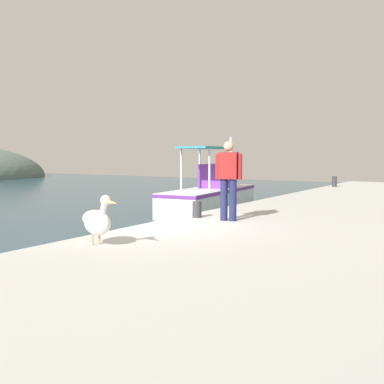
{
  "coord_description": "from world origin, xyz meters",
  "views": [
    {
      "loc": [
        -7.23,
        -5.74,
        2.22
      ],
      "look_at": [
        4.9,
        2.06,
        1.02
      ],
      "focal_mm": 40.79,
      "sensor_mm": 36.0,
      "label": 1
    }
  ],
  "objects_px": {
    "fisherman_standing": "(229,177)",
    "mooring_bollard_nearest": "(197,209)",
    "fishing_boat_third": "(211,195)",
    "mooring_bollard_second": "(334,182)",
    "pelican": "(97,220)"
  },
  "relations": [
    {
      "from": "fisherman_standing",
      "to": "mooring_bollard_nearest",
      "type": "relative_size",
      "value": 4.66
    },
    {
      "from": "fishing_boat_third",
      "to": "mooring_bollard_second",
      "type": "height_order",
      "value": "fishing_boat_third"
    },
    {
      "from": "mooring_bollard_nearest",
      "to": "mooring_bollard_second",
      "type": "xyz_separation_m",
      "value": [
        11.88,
        0.0,
        0.05
      ]
    },
    {
      "from": "fishing_boat_third",
      "to": "pelican",
      "type": "distance_m",
      "value": 10.84
    },
    {
      "from": "fishing_boat_third",
      "to": "mooring_bollard_nearest",
      "type": "xyz_separation_m",
      "value": [
        -6.63,
        -3.5,
        0.32
      ]
    },
    {
      "from": "fisherman_standing",
      "to": "fishing_boat_third",
      "type": "bearing_deg",
      "value": 33.02
    },
    {
      "from": "fisherman_standing",
      "to": "mooring_bollard_nearest",
      "type": "xyz_separation_m",
      "value": [
        0.04,
        0.84,
        -0.77
      ]
    },
    {
      "from": "mooring_bollard_nearest",
      "to": "mooring_bollard_second",
      "type": "distance_m",
      "value": 11.88
    },
    {
      "from": "fishing_boat_third",
      "to": "fisherman_standing",
      "type": "bearing_deg",
      "value": -146.98
    },
    {
      "from": "pelican",
      "to": "fisherman_standing",
      "type": "height_order",
      "value": "fisherman_standing"
    },
    {
      "from": "fisherman_standing",
      "to": "mooring_bollard_second",
      "type": "distance_m",
      "value": 11.98
    },
    {
      "from": "fishing_boat_third",
      "to": "fisherman_standing",
      "type": "relative_size",
      "value": 3.59
    },
    {
      "from": "fishing_boat_third",
      "to": "fisherman_standing",
      "type": "height_order",
      "value": "fishing_boat_third"
    },
    {
      "from": "fisherman_standing",
      "to": "mooring_bollard_second",
      "type": "height_order",
      "value": "fisherman_standing"
    },
    {
      "from": "mooring_bollard_nearest",
      "to": "fisherman_standing",
      "type": "bearing_deg",
      "value": -93.04
    }
  ]
}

